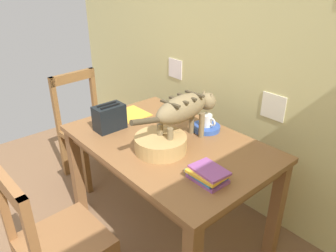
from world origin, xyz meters
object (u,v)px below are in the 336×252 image
(dining_table, at_px, (168,153))
(wooden_chair_near, at_px, (56,243))
(magazine, at_px, (130,114))
(wicker_basket, at_px, (161,143))
(toaster, at_px, (109,117))
(wooden_chair_far, at_px, (88,129))
(coffee_mug, at_px, (207,120))
(saucer_bowl, at_px, (206,128))
(cat, at_px, (185,109))
(book_stack, at_px, (207,174))

(dining_table, relative_size, wooden_chair_near, 1.39)
(dining_table, bearing_deg, magazine, 174.06)
(wicker_basket, bearing_deg, magazine, 163.22)
(toaster, distance_m, wooden_chair_far, 0.77)
(dining_table, bearing_deg, coffee_mug, 78.64)
(saucer_bowl, relative_size, wooden_chair_far, 0.21)
(magazine, bearing_deg, coffee_mug, 23.48)
(coffee_mug, xyz_separation_m, wicker_basket, (0.01, -0.41, -0.02))
(cat, xyz_separation_m, saucer_bowl, (-0.02, 0.22, -0.20))
(dining_table, xyz_separation_m, wooden_chair_near, (0.04, -0.81, -0.20))
(toaster, xyz_separation_m, wooden_chair_near, (0.42, -0.62, -0.38))
(coffee_mug, height_order, wooden_chair_near, wooden_chair_near)
(cat, relative_size, magazine, 2.87)
(wooden_chair_near, bearing_deg, toaster, 122.17)
(saucer_bowl, relative_size, coffee_mug, 1.61)
(book_stack, xyz_separation_m, toaster, (-0.83, -0.06, 0.05))
(magazine, bearing_deg, cat, 1.86)
(cat, distance_m, wooden_chair_near, 1.02)
(dining_table, relative_size, magazine, 5.38)
(cat, bearing_deg, wooden_chair_far, -179.28)
(coffee_mug, bearing_deg, saucer_bowl, 180.00)
(dining_table, height_order, wicker_basket, wicker_basket)
(cat, distance_m, wooden_chair_far, 1.22)
(saucer_bowl, distance_m, wicker_basket, 0.41)
(wooden_chair_near, bearing_deg, magazine, 119.70)
(dining_table, xyz_separation_m, wicker_basket, (0.07, -0.12, 0.14))
(cat, height_order, saucer_bowl, cat)
(magazine, relative_size, wooden_chair_near, 0.26)
(toaster, xyz_separation_m, wooden_chair_far, (-0.66, 0.15, -0.38))
(cat, height_order, book_stack, cat)
(wooden_chair_near, height_order, wooden_chair_far, same)
(toaster, bearing_deg, wooden_chair_far, 167.25)
(coffee_mug, bearing_deg, wooden_chair_far, -163.22)
(wooden_chair_far, bearing_deg, wicker_basket, 81.37)
(coffee_mug, xyz_separation_m, wooden_chair_far, (-1.09, -0.33, -0.36))
(saucer_bowl, bearing_deg, wooden_chair_near, -90.53)
(dining_table, height_order, coffee_mug, coffee_mug)
(saucer_bowl, relative_size, wicker_basket, 0.62)
(saucer_bowl, bearing_deg, cat, -85.01)
(book_stack, xyz_separation_m, wooden_chair_far, (-1.48, 0.09, -0.33))
(dining_table, height_order, cat, cat)
(cat, xyz_separation_m, toaster, (-0.45, -0.26, -0.13))
(magazine, distance_m, wicker_basket, 0.58)
(coffee_mug, height_order, toaster, toaster)
(cat, xyz_separation_m, wooden_chair_near, (-0.03, -0.88, -0.51))
(cat, relative_size, toaster, 3.48)
(toaster, bearing_deg, cat, 30.02)
(magazine, xyz_separation_m, book_stack, (0.94, -0.18, 0.03))
(magazine, bearing_deg, book_stack, -10.97)
(dining_table, xyz_separation_m, wooden_chair_far, (-1.03, -0.04, -0.20))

